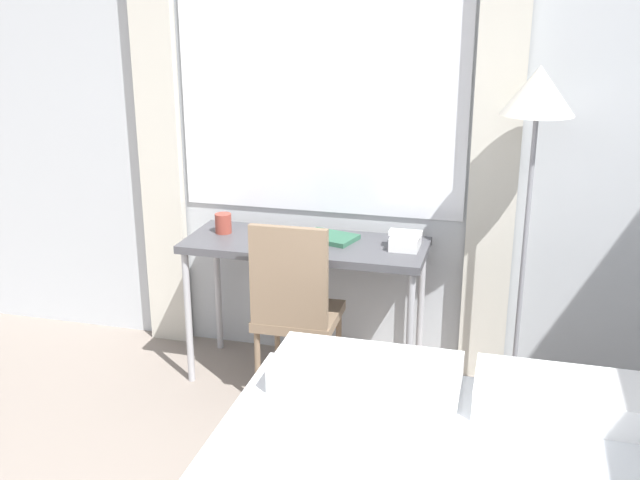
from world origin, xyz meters
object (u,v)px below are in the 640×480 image
at_px(desk, 305,255).
at_px(standing_lamp, 535,128).
at_px(desk_chair, 295,304).
at_px(mug, 223,223).
at_px(telephone, 405,240).
at_px(book, 330,237).

xyz_separation_m(desk, standing_lamp, (1.08, 0.02, 0.70)).
relative_size(desk_chair, mug, 9.08).
relative_size(desk, mug, 11.87).
relative_size(standing_lamp, telephone, 9.17).
bearing_deg(standing_lamp, desk_chair, -166.31).
xyz_separation_m(standing_lamp, mug, (-1.55, 0.01, -0.58)).
bearing_deg(telephone, mug, 179.89).
relative_size(desk, standing_lamp, 0.74).
distance_m(desk, standing_lamp, 1.29).
distance_m(desk_chair, standing_lamp, 1.41).
distance_m(desk_chair, book, 0.41).
bearing_deg(desk, telephone, 3.63).
xyz_separation_m(standing_lamp, book, (-0.97, 0.04, -0.61)).
height_order(desk, desk_chair, desk_chair).
xyz_separation_m(desk_chair, book, (0.10, 0.30, 0.26)).
xyz_separation_m(desk, book, (0.11, 0.06, 0.08)).
bearing_deg(mug, telephone, -0.11).
distance_m(desk, mug, 0.48).
bearing_deg(desk, book, 28.96).
height_order(standing_lamp, telephone, standing_lamp).
bearing_deg(desk_chair, telephone, 27.44).
bearing_deg(desk_chair, mug, 148.97).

